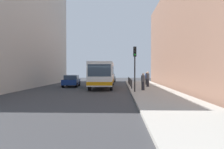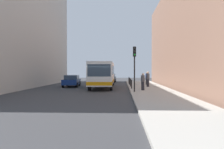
{
  "view_description": "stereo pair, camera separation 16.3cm",
  "coord_description": "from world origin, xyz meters",
  "px_view_note": "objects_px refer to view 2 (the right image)",
  "views": [
    {
      "loc": [
        2.22,
        -23.3,
        2.13
      ],
      "look_at": [
        1.31,
        2.34,
        1.63
      ],
      "focal_mm": 36.85,
      "sensor_mm": 36.0,
      "label": 1
    },
    {
      "loc": [
        2.39,
        -23.29,
        2.13
      ],
      "look_at": [
        1.31,
        2.34,
        1.63
      ],
      "focal_mm": 36.85,
      "sensor_mm": 36.0,
      "label": 2
    }
  ],
  "objects_px": {
    "bus": "(103,73)",
    "bollard_near": "(132,84)",
    "traffic_light": "(134,60)",
    "bollard_mid": "(130,83)",
    "car_beside_bus": "(72,81)",
    "bollard_far": "(130,81)",
    "pedestrian_far_sidewalk": "(147,78)",
    "car_behind_bus": "(110,78)",
    "pedestrian_near_signal": "(143,82)",
    "pedestrian_mid_sidewalk": "(148,79)",
    "bollard_farthest": "(129,80)"
  },
  "relations": [
    {
      "from": "bus",
      "to": "bollard_near",
      "type": "bearing_deg",
      "value": 135.28
    },
    {
      "from": "traffic_light",
      "to": "bollard_mid",
      "type": "height_order",
      "value": "traffic_light"
    },
    {
      "from": "bollard_near",
      "to": "car_beside_bus",
      "type": "bearing_deg",
      "value": 148.84
    },
    {
      "from": "bollard_far",
      "to": "pedestrian_far_sidewalk",
      "type": "height_order",
      "value": "pedestrian_far_sidewalk"
    },
    {
      "from": "car_beside_bus",
      "to": "car_behind_bus",
      "type": "distance_m",
      "value": 11.33
    },
    {
      "from": "car_beside_bus",
      "to": "bollard_far",
      "type": "distance_m",
      "value": 7.63
    },
    {
      "from": "bus",
      "to": "bollard_mid",
      "type": "relative_size",
      "value": 11.64
    },
    {
      "from": "car_beside_bus",
      "to": "pedestrian_near_signal",
      "type": "height_order",
      "value": "pedestrian_near_signal"
    },
    {
      "from": "pedestrian_near_signal",
      "to": "bollard_far",
      "type": "bearing_deg",
      "value": 154.57
    },
    {
      "from": "car_beside_bus",
      "to": "pedestrian_mid_sidewalk",
      "type": "relative_size",
      "value": 2.51
    },
    {
      "from": "traffic_light",
      "to": "pedestrian_far_sidewalk",
      "type": "relative_size",
      "value": 2.41
    },
    {
      "from": "bollard_mid",
      "to": "pedestrian_mid_sidewalk",
      "type": "distance_m",
      "value": 2.11
    },
    {
      "from": "bus",
      "to": "bollard_farthest",
      "type": "distance_m",
      "value": 7.01
    },
    {
      "from": "traffic_light",
      "to": "bollard_near",
      "type": "distance_m",
      "value": 4.35
    },
    {
      "from": "car_behind_bus",
      "to": "bollard_near",
      "type": "distance_m",
      "value": 15.26
    },
    {
      "from": "pedestrian_near_signal",
      "to": "pedestrian_mid_sidewalk",
      "type": "xyz_separation_m",
      "value": [
        1.03,
        4.66,
        0.06
      ]
    },
    {
      "from": "car_behind_bus",
      "to": "bollard_far",
      "type": "distance_m",
      "value": 9.29
    },
    {
      "from": "bollard_mid",
      "to": "bollard_far",
      "type": "height_order",
      "value": "same"
    },
    {
      "from": "pedestrian_far_sidewalk",
      "to": "car_behind_bus",
      "type": "bearing_deg",
      "value": 130.62
    },
    {
      "from": "traffic_light",
      "to": "bollard_farthest",
      "type": "height_order",
      "value": "traffic_light"
    },
    {
      "from": "bollard_mid",
      "to": "pedestrian_near_signal",
      "type": "relative_size",
      "value": 0.56
    },
    {
      "from": "pedestrian_mid_sidewalk",
      "to": "car_beside_bus",
      "type": "bearing_deg",
      "value": 51.5
    },
    {
      "from": "bollard_mid",
      "to": "bollard_far",
      "type": "distance_m",
      "value": 3.09
    },
    {
      "from": "bollard_near",
      "to": "car_behind_bus",
      "type": "bearing_deg",
      "value": 101.59
    },
    {
      "from": "traffic_light",
      "to": "bollard_mid",
      "type": "distance_m",
      "value": 7.14
    },
    {
      "from": "car_beside_bus",
      "to": "pedestrian_far_sidewalk",
      "type": "xyz_separation_m",
      "value": [
        9.81,
        2.47,
        0.21
      ]
    },
    {
      "from": "pedestrian_far_sidewalk",
      "to": "bollard_far",
      "type": "bearing_deg",
      "value": -155.3
    },
    {
      "from": "traffic_light",
      "to": "bollard_near",
      "type": "bearing_deg",
      "value": 91.57
    },
    {
      "from": "bollard_far",
      "to": "bollard_mid",
      "type": "bearing_deg",
      "value": -90.0
    },
    {
      "from": "bus",
      "to": "bollard_far",
      "type": "bearing_deg",
      "value": -139.22
    },
    {
      "from": "bus",
      "to": "traffic_light",
      "type": "bearing_deg",
      "value": 115.81
    },
    {
      "from": "traffic_light",
      "to": "bus",
      "type": "bearing_deg",
      "value": 116.68
    },
    {
      "from": "bus",
      "to": "bollard_farthest",
      "type": "xyz_separation_m",
      "value": [
        3.34,
        6.06,
        -1.1
      ]
    },
    {
      "from": "car_behind_bus",
      "to": "bollard_farthest",
      "type": "height_order",
      "value": "car_behind_bus"
    },
    {
      "from": "bollard_far",
      "to": "bollard_farthest",
      "type": "xyz_separation_m",
      "value": [
        0.0,
        3.09,
        0.0
      ]
    },
    {
      "from": "bus",
      "to": "traffic_light",
      "type": "xyz_separation_m",
      "value": [
        3.44,
        -6.85,
        1.28
      ]
    },
    {
      "from": "traffic_light",
      "to": "bollard_far",
      "type": "xyz_separation_m",
      "value": [
        -0.1,
        9.82,
        -2.38
      ]
    },
    {
      "from": "bollard_farthest",
      "to": "pedestrian_far_sidewalk",
      "type": "bearing_deg",
      "value": -44.06
    },
    {
      "from": "car_beside_bus",
      "to": "pedestrian_mid_sidewalk",
      "type": "distance_m",
      "value": 9.64
    },
    {
      "from": "bollard_mid",
      "to": "bollard_far",
      "type": "relative_size",
      "value": 1.0
    },
    {
      "from": "pedestrian_near_signal",
      "to": "pedestrian_far_sidewalk",
      "type": "xyz_separation_m",
      "value": [
        1.36,
        8.85,
        0.01
      ]
    },
    {
      "from": "bollard_mid",
      "to": "pedestrian_mid_sidewalk",
      "type": "height_order",
      "value": "pedestrian_mid_sidewalk"
    },
    {
      "from": "car_behind_bus",
      "to": "bollard_near",
      "type": "xyz_separation_m",
      "value": [
        3.07,
        -14.95,
        -0.16
      ]
    },
    {
      "from": "pedestrian_near_signal",
      "to": "bus",
      "type": "bearing_deg",
      "value": -172.04
    },
    {
      "from": "bollard_mid",
      "to": "pedestrian_far_sidewalk",
      "type": "bearing_deg",
      "value": 58.51
    },
    {
      "from": "pedestrian_mid_sidewalk",
      "to": "bollard_mid",
      "type": "bearing_deg",
      "value": 53.26
    },
    {
      "from": "bollard_mid",
      "to": "traffic_light",
      "type": "bearing_deg",
      "value": -89.15
    },
    {
      "from": "pedestrian_near_signal",
      "to": "pedestrian_far_sidewalk",
      "type": "height_order",
      "value": "pedestrian_far_sidewalk"
    },
    {
      "from": "bollard_near",
      "to": "bollard_mid",
      "type": "relative_size",
      "value": 1.0
    },
    {
      "from": "bus",
      "to": "pedestrian_mid_sidewalk",
      "type": "xyz_separation_m",
      "value": [
        5.39,
        -0.42,
        -0.68
      ]
    }
  ]
}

